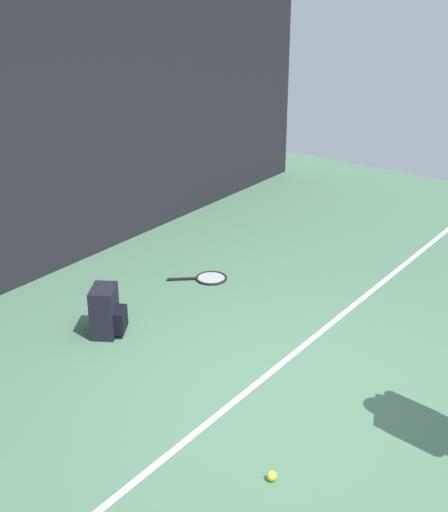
% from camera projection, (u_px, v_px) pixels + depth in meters
% --- Properties ---
extents(ground_plane, '(12.00, 12.00, 0.00)m').
position_uv_depth(ground_plane, '(266.00, 388.00, 5.43)').
color(ground_plane, '#4C7556').
extents(court_line, '(9.00, 0.05, 0.00)m').
position_uv_depth(court_line, '(256.00, 384.00, 5.48)').
color(court_line, white).
rests_on(court_line, ground).
extents(tennis_racket, '(0.54, 0.58, 0.03)m').
position_uv_depth(tennis_racket, '(208.00, 278.00, 7.22)').
color(tennis_racket, black).
rests_on(tennis_racket, ground).
extents(backpack, '(0.37, 0.38, 0.44)m').
position_uv_depth(backpack, '(106.00, 312.00, 6.12)').
color(backpack, black).
rests_on(backpack, ground).
extents(tennis_ball_mid_court, '(0.07, 0.07, 0.07)m').
position_uv_depth(tennis_ball_mid_court, '(272.00, 476.00, 4.47)').
color(tennis_ball_mid_court, '#CCE033').
rests_on(tennis_ball_mid_court, ground).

